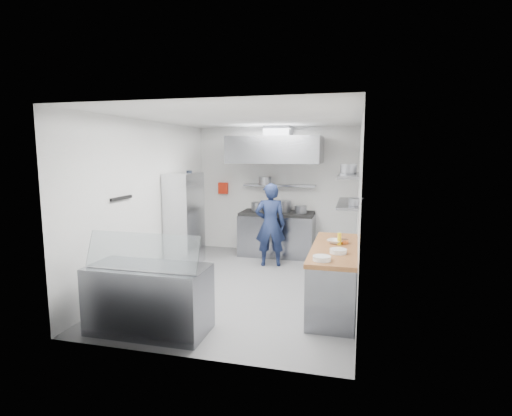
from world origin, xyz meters
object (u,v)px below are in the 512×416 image
(display_case, at_px, (149,299))
(chef, at_px, (270,225))
(wire_rack, at_px, (185,220))
(gas_range, at_px, (277,235))

(display_case, bearing_deg, chef, 75.20)
(chef, height_order, wire_rack, wire_rack)
(gas_range, xyz_separation_m, wire_rack, (-1.63, -1.23, 0.48))
(wire_rack, distance_m, display_case, 3.02)
(gas_range, bearing_deg, wire_rack, -143.01)
(display_case, bearing_deg, gas_range, 78.44)
(chef, bearing_deg, wire_rack, 0.83)
(chef, xyz_separation_m, display_case, (-0.86, -3.27, -0.40))
(gas_range, height_order, display_case, gas_range)
(gas_range, xyz_separation_m, display_case, (-0.84, -4.10, -0.03))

